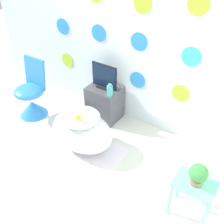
# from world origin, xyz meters

# --- Properties ---
(ground_plane) EXTENTS (12.00, 12.00, 0.00)m
(ground_plane) POSITION_xyz_m (0.00, 0.00, 0.00)
(ground_plane) COLOR silver
(wall_back_dotted) EXTENTS (4.53, 0.05, 2.60)m
(wall_back_dotted) POSITION_xyz_m (0.00, 1.70, 1.30)
(wall_back_dotted) COLOR white
(wall_back_dotted) RESTS_ON ground_plane
(rug) EXTENTS (1.21, 0.87, 0.01)m
(rug) POSITION_xyz_m (-0.02, 0.65, 0.00)
(rug) COLOR silver
(rug) RESTS_ON ground_plane
(bathtub) EXTENTS (0.83, 0.57, 0.48)m
(bathtub) POSITION_xyz_m (0.04, 0.81, 0.24)
(bathtub) COLOR white
(bathtub) RESTS_ON ground_plane
(rubber_duck) EXTENTS (0.07, 0.07, 0.08)m
(rubber_duck) POSITION_xyz_m (0.07, 0.74, 0.52)
(rubber_duck) COLOR yellow
(rubber_duck) RESTS_ON bathtub
(chair) EXTENTS (0.43, 0.43, 0.84)m
(chair) POSITION_xyz_m (-1.00, 0.94, 0.27)
(chair) COLOR #338CE0
(chair) RESTS_ON ground_plane
(tv_cabinet) EXTENTS (0.45, 0.37, 0.50)m
(tv_cabinet) POSITION_xyz_m (-0.08, 1.47, 0.25)
(tv_cabinet) COLOR #4C4C51
(tv_cabinet) RESTS_ON ground_plane
(tv) EXTENTS (0.39, 0.12, 0.35)m
(tv) POSITION_xyz_m (-0.08, 1.47, 0.66)
(tv) COLOR black
(tv) RESTS_ON tv_cabinet
(vase) EXTENTS (0.08, 0.08, 0.17)m
(vase) POSITION_xyz_m (0.09, 1.35, 0.58)
(vase) COLOR #51B2AD
(vase) RESTS_ON tv_cabinet
(side_table) EXTENTS (0.38, 0.28, 0.46)m
(side_table) POSITION_xyz_m (1.51, 0.64, 0.35)
(side_table) COLOR #72D8B7
(side_table) RESTS_ON ground_plane
(potted_plant_left) EXTENTS (0.17, 0.17, 0.22)m
(potted_plant_left) POSITION_xyz_m (1.51, 0.64, 0.58)
(potted_plant_left) COLOR #8C6B4C
(potted_plant_left) RESTS_ON side_table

